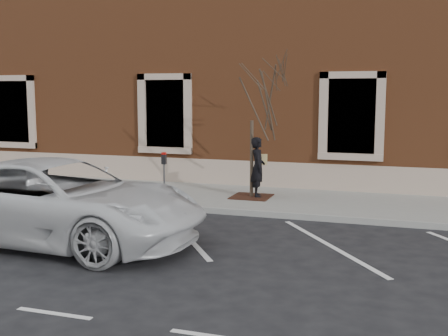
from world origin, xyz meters
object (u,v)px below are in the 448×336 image
(man, at_px, (258,167))
(sapling, at_px, (252,99))
(white_truck, at_px, (58,201))
(parking_meter, at_px, (164,167))

(man, height_order, sapling, sapling)
(white_truck, bearing_deg, man, -25.10)
(man, bearing_deg, white_truck, 134.53)
(white_truck, bearing_deg, sapling, -24.00)
(parking_meter, height_order, sapling, sapling)
(sapling, xyz_separation_m, white_truck, (-2.65, -5.39, -2.04))
(parking_meter, bearing_deg, white_truck, -104.17)
(man, xyz_separation_m, white_truck, (-2.81, -5.45, -0.14))
(sapling, bearing_deg, white_truck, -116.17)
(sapling, bearing_deg, parking_meter, -147.68)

